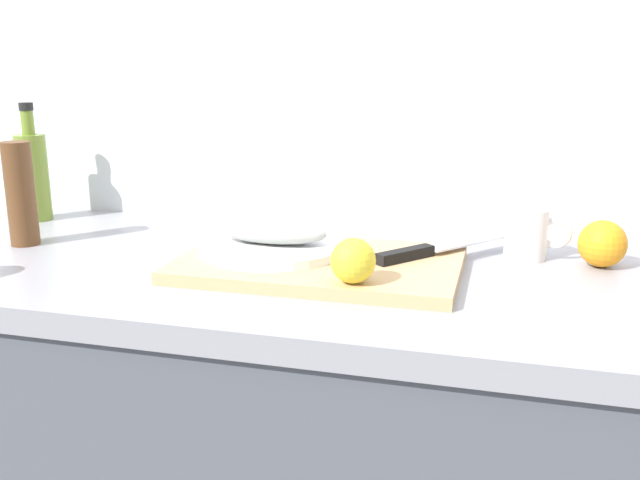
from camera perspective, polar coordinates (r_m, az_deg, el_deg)
The scene contains 10 objects.
back_wall at distance 1.43m, azimuth 1.10°, elevation 15.22°, with size 3.20×0.05×2.50m, color silver.
cutting_board at distance 1.14m, azimuth -0.00°, elevation -1.95°, with size 0.45×0.29×0.02m, color tan.
white_plate at distance 1.18m, azimuth -3.83°, elevation -0.56°, with size 0.25×0.25×0.01m, color white.
fish_fillet at distance 1.17m, azimuth -3.85°, elevation 0.65°, with size 0.19×0.08×0.04m, color #999E99.
chef_knife at distance 1.16m, azimuth 8.91°, elevation -0.79°, with size 0.21×0.24×0.02m.
lemon_0 at distance 1.00m, azimuth 2.71°, elevation -1.70°, with size 0.07×0.07×0.07m, color yellow.
olive_oil_bottle at distance 1.60m, azimuth -22.40°, elevation 4.99°, with size 0.06×0.06×0.25m.
coffee_mug_0 at distance 1.25m, azimuth 16.66°, elevation 0.50°, with size 0.11×0.07×0.09m.
orange_1 at distance 1.24m, azimuth 22.07°, elevation -0.28°, with size 0.08×0.08×0.08m, color orange.
pepper_mill at distance 1.38m, azimuth -23.38°, elevation 3.44°, with size 0.05×0.05×0.19m, color brown.
Camera 1 is at (0.35, -1.06, 1.23)m, focal length 39.17 mm.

